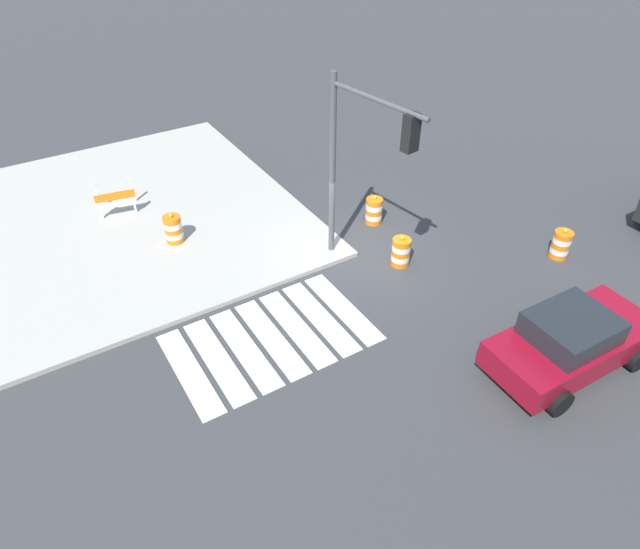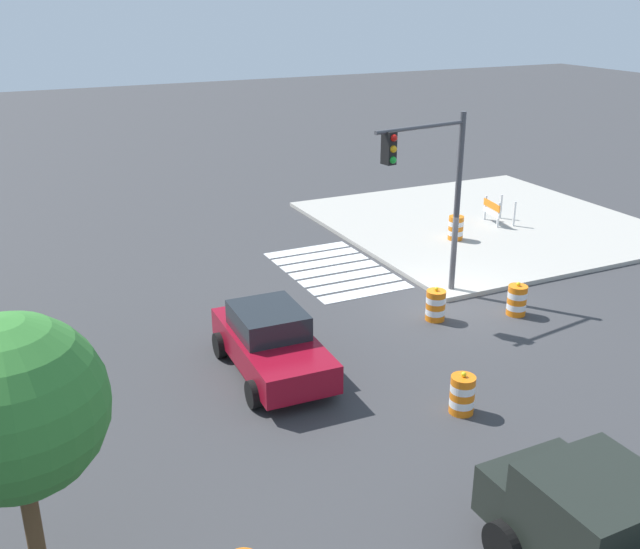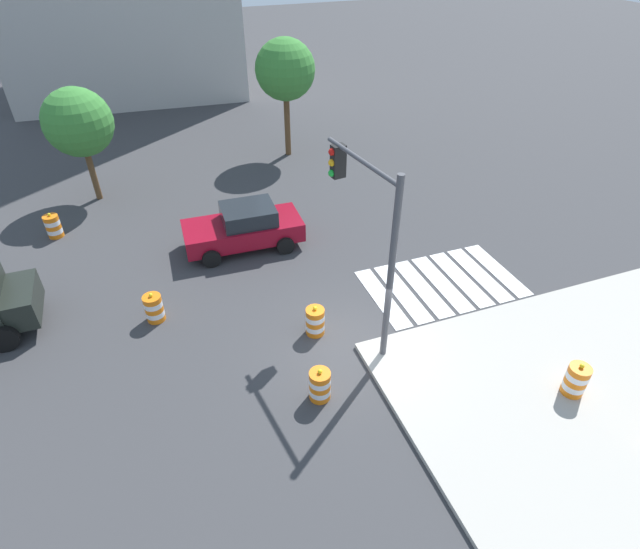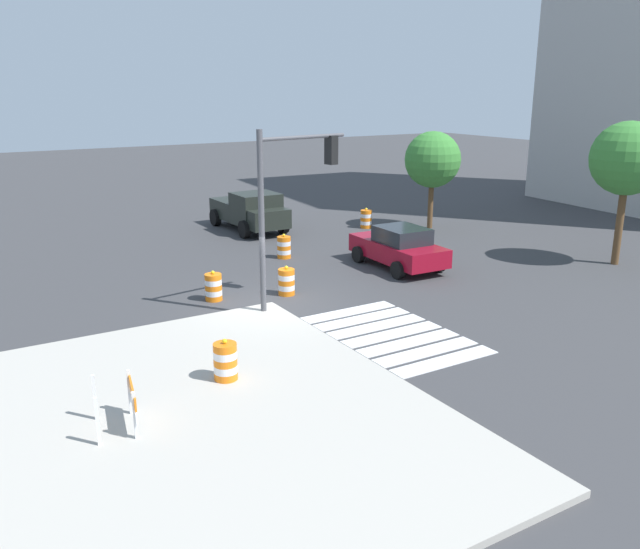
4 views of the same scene
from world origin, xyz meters
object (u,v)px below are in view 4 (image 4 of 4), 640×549
object	(u,v)px
traffic_barrel_median_near	(213,287)
traffic_light_pole	(291,186)
traffic_barrel_crosswalk_end	(284,247)
traffic_barrel_median_far	(286,282)
traffic_barrel_on_sidewalk	(225,361)
street_tree_streetside_near	(433,160)
street_tree_streetside_mid	(628,159)
construction_barricade	(125,401)
traffic_barrel_near_corner	(366,219)
pickup_truck	(251,211)
sports_car	(399,247)

from	to	relation	value
traffic_barrel_median_near	traffic_light_pole	xyz separation A→B (m)	(2.00, 1.88, 3.46)
traffic_barrel_crosswalk_end	traffic_barrel_median_far	bearing A→B (deg)	-27.19
traffic_barrel_on_sidewalk	street_tree_streetside_near	size ratio (longest dim) A/B	0.21
traffic_barrel_median_far	street_tree_streetside_mid	size ratio (longest dim) A/B	0.18
traffic_barrel_crosswalk_end	construction_barricade	distance (m)	14.49
traffic_barrel_near_corner	pickup_truck	bearing A→B (deg)	-114.79
sports_car	traffic_barrel_median_far	world-z (taller)	sports_car
traffic_barrel_median_near	construction_barricade	xyz separation A→B (m)	(7.23, -4.87, 0.27)
traffic_barrel_median_near	traffic_barrel_on_sidewalk	bearing A→B (deg)	-19.83
traffic_barrel_near_corner	traffic_barrel_crosswalk_end	bearing A→B (deg)	-63.44
traffic_barrel_on_sidewalk	street_tree_streetside_near	distance (m)	19.81
traffic_barrel_crosswalk_end	construction_barricade	world-z (taller)	construction_barricade
construction_barricade	sports_car	bearing A→B (deg)	120.17
traffic_barrel_median_far	traffic_light_pole	xyz separation A→B (m)	(1.29, -0.47, 3.46)
street_tree_streetside_mid	street_tree_streetside_near	bearing A→B (deg)	-169.20
traffic_barrel_crosswalk_end	street_tree_streetside_near	size ratio (longest dim) A/B	0.21
street_tree_streetside_mid	traffic_barrel_median_far	bearing A→B (deg)	-103.88
sports_car	pickup_truck	world-z (taller)	pickup_truck
street_tree_streetside_near	street_tree_streetside_mid	xyz separation A→B (m)	(9.22, 1.76, 0.78)
pickup_truck	traffic_barrel_crosswalk_end	bearing A→B (deg)	-11.76
sports_car	traffic_barrel_crosswalk_end	size ratio (longest dim) A/B	4.27
traffic_barrel_on_sidewalk	pickup_truck	bearing A→B (deg)	152.59
traffic_barrel_median_near	construction_barricade	distance (m)	8.72
traffic_light_pole	street_tree_streetside_mid	bearing A→B (deg)	81.82
traffic_barrel_crosswalk_end	traffic_barrel_median_far	world-z (taller)	same
traffic_barrel_near_corner	traffic_barrel_median_far	world-z (taller)	same
sports_car	traffic_barrel_median_near	world-z (taller)	sports_car
traffic_barrel_median_far	street_tree_streetside_mid	world-z (taller)	street_tree_streetside_mid
construction_barricade	street_tree_streetside_near	world-z (taller)	street_tree_streetside_near
street_tree_streetside_near	traffic_barrel_crosswalk_end	bearing A→B (deg)	-80.34
pickup_truck	sports_car	bearing A→B (deg)	12.20
traffic_barrel_crosswalk_end	street_tree_streetside_near	bearing A→B (deg)	99.66
traffic_barrel_near_corner	street_tree_streetside_near	bearing A→B (deg)	59.48
street_tree_streetside_mid	traffic_barrel_crosswalk_end	bearing A→B (deg)	-125.29
traffic_barrel_median_far	street_tree_streetside_mid	distance (m)	14.01
traffic_barrel_near_corner	traffic_barrel_on_sidewalk	bearing A→B (deg)	-45.29
traffic_barrel_crosswalk_end	street_tree_streetside_mid	xyz separation A→B (m)	(7.67, 10.84, 3.70)
traffic_light_pole	traffic_barrel_median_far	bearing A→B (deg)	159.87
traffic_light_pole	street_tree_streetside_near	world-z (taller)	traffic_light_pole
sports_car	traffic_barrel_near_corner	bearing A→B (deg)	154.69
pickup_truck	traffic_barrel_near_corner	xyz separation A→B (m)	(2.39, 5.18, -0.52)
traffic_barrel_crosswalk_end	traffic_barrel_on_sidewalk	xyz separation A→B (m)	(9.89, -6.86, 0.15)
traffic_barrel_crosswalk_end	street_tree_streetside_mid	size ratio (longest dim) A/B	0.18
traffic_light_pole	traffic_barrel_median_near	bearing A→B (deg)	-136.82
traffic_barrel_median_near	traffic_barrel_median_far	xyz separation A→B (m)	(0.72, 2.35, 0.00)
traffic_barrel_median_near	street_tree_streetside_near	distance (m)	14.97
sports_car	construction_barricade	xyz separation A→B (m)	(7.35, -12.64, -0.09)
traffic_barrel_near_corner	street_tree_streetside_near	world-z (taller)	street_tree_streetside_near
traffic_barrel_median_far	traffic_barrel_crosswalk_end	bearing A→B (deg)	152.81
sports_car	traffic_barrel_near_corner	xyz separation A→B (m)	(-6.76, 3.20, -0.36)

